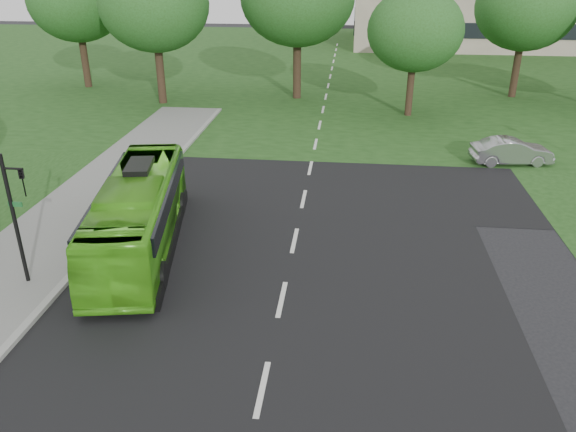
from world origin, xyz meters
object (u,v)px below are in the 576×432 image
object	(u,v)px
tree_park_f	(76,1)
sedan	(512,151)
tree_park_a	(154,4)
traffic_light	(17,211)
bus	(139,213)
tree_park_c	(415,30)
tree_park_d	(526,7)

from	to	relation	value
tree_park_f	sedan	size ratio (longest dim) A/B	2.43
tree_park_a	traffic_light	world-z (taller)	tree_park_a
bus	tree_park_c	bearing A→B (deg)	50.72
tree_park_d	tree_park_a	bearing A→B (deg)	-169.42
tree_park_a	bus	bearing A→B (deg)	-74.11
tree_park_c	tree_park_f	distance (m)	26.07
tree_park_c	traffic_light	size ratio (longest dim) A/B	1.81
bus	sedan	size ratio (longest dim) A/B	2.41
tree_park_d	sedan	distance (m)	17.19
tree_park_a	traffic_light	bearing A→B (deg)	-81.80
tree_park_a	tree_park_d	xyz separation A→B (m)	(25.77, 4.81, -0.34)
bus	tree_park_a	bearing A→B (deg)	95.74
tree_park_a	tree_park_d	distance (m)	26.22
tree_park_c	tree_park_d	xyz separation A→B (m)	(8.32, 6.45, 0.95)
tree_park_c	tree_park_f	xyz separation A→B (m)	(-25.25, 6.36, 1.15)
tree_park_a	tree_park_f	size ratio (longest dim) A/B	1.02
traffic_light	sedan	bearing A→B (deg)	19.45
tree_park_c	tree_park_a	bearing A→B (deg)	174.65
tree_park_c	traffic_light	xyz separation A→B (m)	(-13.89, -23.13, -2.85)
tree_park_a	tree_park_f	xyz separation A→B (m)	(-7.80, 4.73, -0.14)
tree_park_c	traffic_light	world-z (taller)	tree_park_c
tree_park_f	tree_park_c	bearing A→B (deg)	-14.14
tree_park_a	sedan	world-z (taller)	tree_park_a
tree_park_c	tree_park_f	world-z (taller)	tree_park_f
tree_park_f	bus	bearing A→B (deg)	-62.18
tree_park_f	traffic_light	bearing A→B (deg)	-68.92
tree_park_f	sedan	xyz separation A→B (m)	(29.66, -15.64, -5.95)
bus	traffic_light	world-z (taller)	traffic_light
tree_park_d	bus	xyz separation A→B (m)	(-19.56, -26.63, -5.07)
bus	sedan	distance (m)	19.09
tree_park_c	sedan	bearing A→B (deg)	-64.55
tree_park_d	traffic_light	bearing A→B (deg)	-126.90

